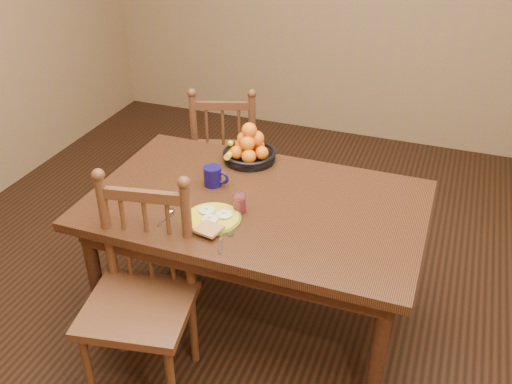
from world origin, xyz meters
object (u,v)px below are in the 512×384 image
(breakfast_plate, at_px, (213,218))
(coffee_mug, at_px, (213,176))
(chair_near, at_px, (141,298))
(dining_table, at_px, (256,216))
(fruit_bowl, at_px, (249,149))
(chair_far, at_px, (226,156))

(breakfast_plate, bearing_deg, coffee_mug, 113.00)
(chair_near, bearing_deg, breakfast_plate, 46.73)
(dining_table, bearing_deg, fruit_bowl, 115.48)
(coffee_mug, xyz_separation_m, fruit_bowl, (0.07, 0.31, 0.01))
(dining_table, xyz_separation_m, chair_far, (-0.54, 0.88, -0.20))
(breakfast_plate, bearing_deg, chair_near, -122.92)
(dining_table, xyz_separation_m, coffee_mug, (-0.25, 0.07, 0.14))
(chair_far, bearing_deg, coffee_mug, 90.71)
(chair_far, height_order, chair_near, chair_near)
(coffee_mug, bearing_deg, chair_near, -97.93)
(coffee_mug, height_order, fruit_bowl, fruit_bowl)
(chair_near, xyz_separation_m, breakfast_plate, (0.21, 0.33, 0.27))
(chair_far, relative_size, coffee_mug, 7.22)
(coffee_mug, bearing_deg, fruit_bowl, 77.05)
(dining_table, bearing_deg, chair_far, 121.46)
(dining_table, xyz_separation_m, chair_near, (-0.34, -0.56, -0.17))
(chair_near, bearing_deg, coffee_mug, 71.72)
(breakfast_plate, distance_m, fruit_bowl, 0.61)
(dining_table, bearing_deg, breakfast_plate, -119.09)
(chair_far, bearing_deg, breakfast_plate, 91.70)
(breakfast_plate, height_order, fruit_bowl, fruit_bowl)
(dining_table, height_order, chair_near, chair_near)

